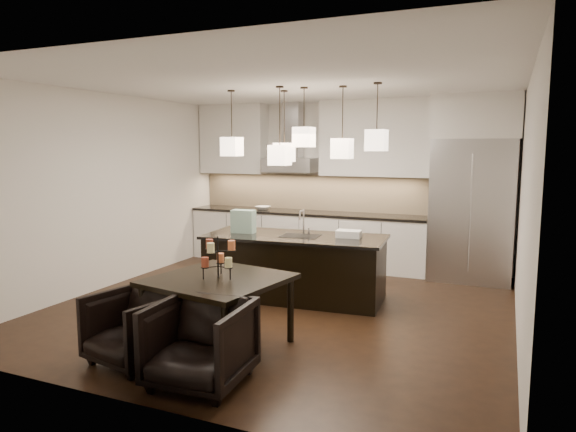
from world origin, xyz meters
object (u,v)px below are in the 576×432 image
at_px(refrigerator, 472,211).
at_px(armchair_right, 200,343).
at_px(island_body, 295,268).
at_px(dining_table, 219,312).
at_px(armchair_left, 133,328).

height_order(refrigerator, armchair_right, refrigerator).
relative_size(island_body, dining_table, 1.92).
height_order(refrigerator, island_body, refrigerator).
relative_size(refrigerator, dining_table, 1.77).
distance_m(island_body, armchair_right, 2.71).
height_order(dining_table, armchair_left, dining_table).
bearing_deg(armchair_left, armchair_right, 1.47).
relative_size(refrigerator, island_body, 0.92).
bearing_deg(dining_table, armchair_left, -120.69).
height_order(island_body, armchair_right, island_body).
xyz_separation_m(armchair_left, armchair_right, (0.83, -0.15, 0.03)).
bearing_deg(island_body, dining_table, -96.11).
height_order(island_body, armchair_left, island_body).
xyz_separation_m(dining_table, armchair_right, (0.28, -0.79, 0.00)).
bearing_deg(armchair_right, refrigerator, 64.92).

